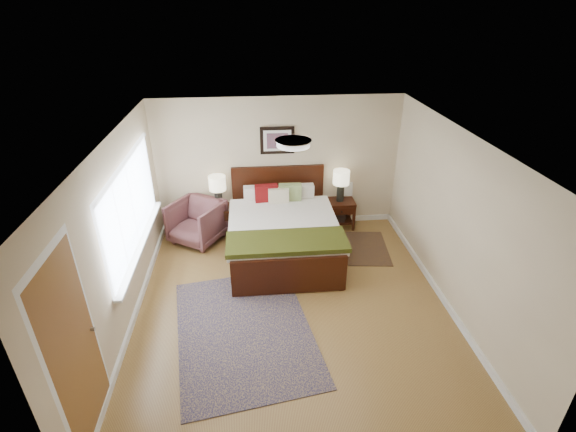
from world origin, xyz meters
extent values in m
plane|color=olive|center=(0.00, 0.00, 0.00)|extent=(5.00, 5.00, 0.00)
cube|color=#CAB892|center=(0.00, 2.50, 1.25)|extent=(4.50, 0.04, 2.50)
cube|color=#CAB892|center=(0.00, -2.50, 1.25)|extent=(4.50, 0.04, 2.50)
cube|color=#CAB892|center=(-2.25, 0.00, 1.25)|extent=(0.04, 5.00, 2.50)
cube|color=#CAB892|center=(2.25, 0.00, 1.25)|extent=(0.04, 5.00, 2.50)
cube|color=white|center=(0.00, 0.00, 2.50)|extent=(4.50, 5.00, 0.02)
cube|color=silver|center=(-2.23, 0.70, 1.40)|extent=(0.02, 2.72, 1.32)
cube|color=silver|center=(-2.21, 0.70, 1.40)|extent=(0.01, 2.60, 1.20)
cube|color=silver|center=(-2.18, 0.70, 0.77)|extent=(0.10, 2.72, 0.04)
cube|color=silver|center=(-2.23, -1.75, 1.09)|extent=(0.01, 1.00, 2.18)
cube|color=brown|center=(-2.23, -1.75, 1.05)|extent=(0.01, 0.90, 2.10)
cylinder|color=#999999|center=(-2.20, -1.37, 1.00)|extent=(0.04, 0.04, 0.04)
cylinder|color=white|center=(0.00, 0.00, 2.46)|extent=(0.40, 0.40, 0.07)
cylinder|color=beige|center=(0.00, 0.00, 2.50)|extent=(0.44, 0.44, 0.01)
cube|color=black|center=(-0.02, 2.46, 0.63)|extent=(1.73, 0.06, 1.21)
cube|color=black|center=(-0.02, 0.27, 0.32)|extent=(1.73, 0.06, 0.60)
cube|color=black|center=(-0.84, 1.37, 0.35)|extent=(0.06, 2.17, 0.19)
cube|color=black|center=(0.81, 1.37, 0.35)|extent=(0.06, 2.17, 0.19)
cube|color=silver|center=(-0.02, 1.37, 0.49)|extent=(1.63, 2.15, 0.24)
cube|color=silver|center=(-0.02, 1.27, 0.65)|extent=(1.81, 1.92, 0.11)
cube|color=#383910|center=(-0.02, 0.63, 0.70)|extent=(1.85, 0.70, 0.08)
cube|color=silver|center=(-0.40, 2.22, 0.80)|extent=(0.54, 0.18, 0.28)
cube|color=silver|center=(0.36, 2.22, 0.80)|extent=(0.54, 0.18, 0.28)
cube|color=#630B0D|center=(-0.26, 2.10, 0.84)|extent=(0.42, 0.17, 0.35)
cube|color=olive|center=(0.18, 2.10, 0.84)|extent=(0.42, 0.16, 0.35)
cube|color=beige|center=(-0.04, 2.02, 0.82)|extent=(0.37, 0.13, 0.30)
cube|color=black|center=(-0.02, 2.48, 1.72)|extent=(0.62, 0.03, 0.50)
cube|color=silver|center=(-0.02, 2.46, 1.72)|extent=(0.50, 0.01, 0.38)
cube|color=#A52D23|center=(-0.02, 2.44, 1.72)|extent=(0.38, 0.01, 0.28)
cube|color=black|center=(-1.13, 2.27, 0.51)|extent=(0.45, 0.41, 0.05)
cube|color=black|center=(-1.33, 2.10, 0.25)|extent=(0.05, 0.05, 0.49)
cube|color=black|center=(-0.94, 2.10, 0.25)|extent=(0.05, 0.05, 0.49)
cube|color=black|center=(-1.33, 2.44, 0.25)|extent=(0.05, 0.05, 0.49)
cube|color=black|center=(-0.94, 2.44, 0.25)|extent=(0.05, 0.05, 0.49)
cube|color=black|center=(-1.13, 2.08, 0.41)|extent=(0.39, 0.03, 0.14)
cube|color=black|center=(1.15, 2.27, 0.53)|extent=(0.56, 0.42, 0.05)
cube|color=black|center=(0.90, 2.09, 0.26)|extent=(0.05, 0.05, 0.51)
cube|color=black|center=(1.40, 2.09, 0.26)|extent=(0.05, 0.05, 0.51)
cube|color=black|center=(0.90, 2.45, 0.26)|extent=(0.05, 0.05, 0.51)
cube|color=black|center=(1.40, 2.45, 0.26)|extent=(0.05, 0.05, 0.51)
cube|color=black|center=(1.15, 2.07, 0.43)|extent=(0.50, 0.03, 0.14)
cube|color=black|center=(1.15, 2.27, 0.14)|extent=(0.50, 0.36, 0.03)
cube|color=black|center=(1.15, 2.27, 0.17)|extent=(0.21, 0.26, 0.03)
cube|color=black|center=(1.15, 2.27, 0.20)|extent=(0.21, 0.26, 0.03)
cube|color=black|center=(1.15, 2.27, 0.24)|extent=(0.21, 0.26, 0.03)
cube|color=black|center=(1.15, 2.27, 0.28)|extent=(0.21, 0.26, 0.03)
cube|color=black|center=(1.15, 2.27, 0.31)|extent=(0.21, 0.26, 0.03)
cube|color=black|center=(1.15, 2.27, 0.34)|extent=(0.21, 0.26, 0.03)
cylinder|color=black|center=(-1.13, 2.27, 0.70)|extent=(0.14, 0.14, 0.32)
cylinder|color=black|center=(-1.13, 2.27, 0.88)|extent=(0.02, 0.02, 0.06)
cylinder|color=beige|center=(-1.13, 2.27, 1.02)|extent=(0.31, 0.31, 0.26)
cylinder|color=black|center=(1.15, 2.27, 0.72)|extent=(0.14, 0.14, 0.32)
cylinder|color=black|center=(1.15, 2.27, 0.90)|extent=(0.02, 0.02, 0.06)
cylinder|color=beige|center=(1.15, 2.27, 1.04)|extent=(0.31, 0.31, 0.26)
imported|color=brown|center=(-1.54, 2.00, 0.39)|extent=(1.15, 1.16, 0.77)
cube|color=#0C0F3C|center=(-0.70, -0.45, 0.01)|extent=(2.11, 2.71, 0.01)
cube|color=black|center=(1.48, 1.43, 0.01)|extent=(0.88, 1.22, 0.01)
camera|label=1|loc=(-0.53, -4.77, 4.01)|focal=26.00mm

